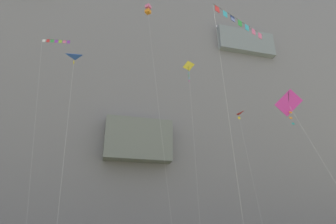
{
  "coord_description": "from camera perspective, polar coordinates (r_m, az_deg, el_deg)",
  "views": [
    {
      "loc": [
        -6.23,
        -0.73,
        3.14
      ],
      "look_at": [
        0.72,
        25.95,
        14.6
      ],
      "focal_mm": 29.65,
      "sensor_mm": 36.0,
      "label": 1
    }
  ],
  "objects": [
    {
      "name": "kite_delta_high_left",
      "position": [
        27.85,
        -18.79,
        8.21
      ],
      "size": [
        1.78,
        5.4,
        17.77
      ],
      "color": "blue",
      "rests_on": "ground"
    },
    {
      "name": "kite_diamond_front_field",
      "position": [
        25.95,
        23.72,
        1.42
      ],
      "size": [
        2.36,
        5.61,
        14.26
      ],
      "color": "#CC3399",
      "rests_on": "ground"
    },
    {
      "name": "cliff_face",
      "position": [
        66.99,
        -7.33,
        7.99
      ],
      "size": [
        180.0,
        29.43,
        73.99
      ],
      "color": "gray",
      "rests_on": "ground"
    },
    {
      "name": "kite_banner_low_center",
      "position": [
        40.59,
        -22.39,
        11.45
      ],
      "size": [
        3.72,
        2.66,
        26.69
      ],
      "color": "black",
      "rests_on": "ground"
    },
    {
      "name": "kite_delta_high_right",
      "position": [
        38.45,
        14.07,
        -1.79
      ],
      "size": [
        1.08,
        4.06,
        17.07
      ],
      "color": "red",
      "rests_on": "ground"
    },
    {
      "name": "kite_diamond_mid_center",
      "position": [
        38.91,
        4.32,
        8.52
      ],
      "size": [
        1.29,
        4.74,
        25.01
      ],
      "color": "yellow",
      "rests_on": "ground"
    },
    {
      "name": "kite_banner_upper_mid",
      "position": [
        27.62,
        14.53,
        16.56
      ],
      "size": [
        6.57,
        2.72,
        21.08
      ],
      "color": "black",
      "rests_on": "ground"
    },
    {
      "name": "kite_box_far_right",
      "position": [
        42.47,
        -4.11,
        20.13
      ],
      "size": [
        3.44,
        3.69,
        32.8
      ],
      "color": "pink",
      "rests_on": "ground"
    }
  ]
}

